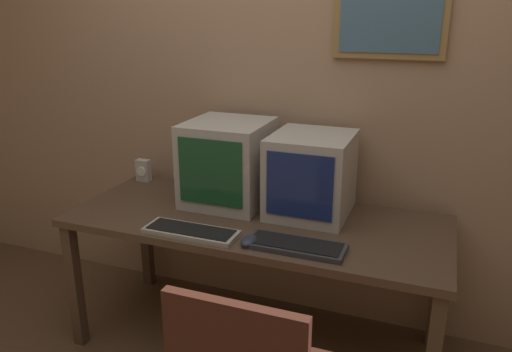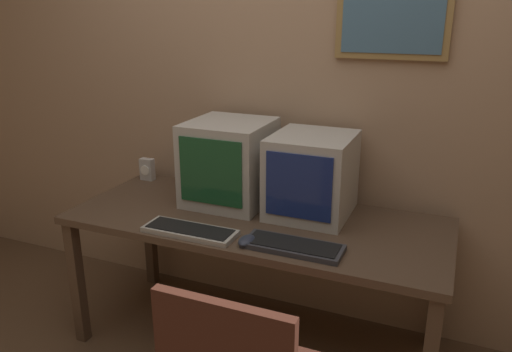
{
  "view_description": "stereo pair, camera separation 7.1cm",
  "coord_description": "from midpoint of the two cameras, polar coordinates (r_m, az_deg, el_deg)",
  "views": [
    {
      "loc": [
        0.79,
        -1.37,
        1.66
      ],
      "look_at": [
        0.0,
        0.7,
        0.92
      ],
      "focal_mm": 35.0,
      "sensor_mm": 36.0,
      "label": 1
    },
    {
      "loc": [
        0.86,
        -1.35,
        1.66
      ],
      "look_at": [
        0.0,
        0.7,
        0.92
      ],
      "focal_mm": 35.0,
      "sensor_mm": 36.0,
      "label": 2
    }
  ],
  "objects": [
    {
      "name": "wall_back",
      "position": [
        2.66,
        4.64,
        10.56
      ],
      "size": [
        8.0,
        0.08,
        2.6
      ],
      "color": "tan",
      "rests_on": "ground_plane"
    },
    {
      "name": "desk",
      "position": [
        2.44,
        0.84,
        -6.31
      ],
      "size": [
        1.81,
        0.75,
        0.71
      ],
      "color": "#4C3828",
      "rests_on": "ground_plane"
    },
    {
      "name": "monitor_left",
      "position": [
        2.55,
        -2.26,
        1.58
      ],
      "size": [
        0.4,
        0.42,
        0.42
      ],
      "color": "#B7B2A8",
      "rests_on": "desk"
    },
    {
      "name": "monitor_right",
      "position": [
        2.42,
        7.23,
        0.11
      ],
      "size": [
        0.38,
        0.42,
        0.39
      ],
      "color": "#B7B2A8",
      "rests_on": "desk"
    },
    {
      "name": "keyboard_main",
      "position": [
        2.26,
        -6.65,
        -6.23
      ],
      "size": [
        0.43,
        0.15,
        0.03
      ],
      "color": "#A8A399",
      "rests_on": "desk"
    },
    {
      "name": "keyboard_side",
      "position": [
        2.12,
        5.22,
        -7.99
      ],
      "size": [
        0.42,
        0.16,
        0.03
      ],
      "color": "#333338",
      "rests_on": "desk"
    },
    {
      "name": "mouse_near_keyboard",
      "position": [
        2.14,
        -0.09,
        -7.4
      ],
      "size": [
        0.07,
        0.1,
        0.04
      ],
      "color": "#282D3D",
      "rests_on": "desk"
    },
    {
      "name": "desk_clock",
      "position": [
        2.99,
        -11.66,
        0.75
      ],
      "size": [
        0.08,
        0.05,
        0.13
      ],
      "color": "#B7B2AD",
      "rests_on": "desk"
    }
  ]
}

